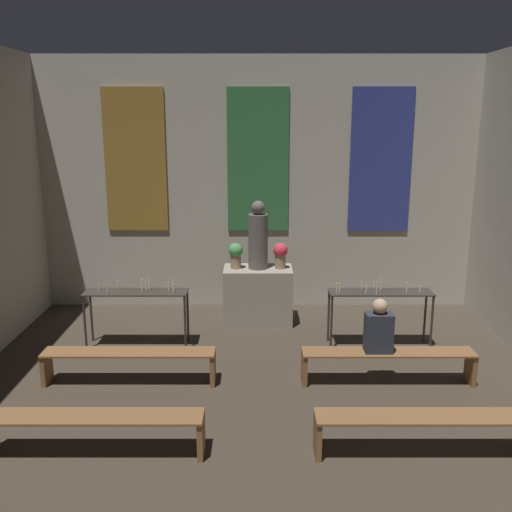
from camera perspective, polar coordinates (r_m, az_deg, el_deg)
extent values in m
cube|color=#B2AD9E|center=(10.55, -0.04, 7.10)|extent=(8.16, 0.12, 4.58)
cube|color=olive|center=(10.65, -12.21, 9.33)|extent=(1.11, 0.03, 2.56)
cube|color=#33723F|center=(10.43, -0.04, 9.55)|extent=(1.11, 0.03, 2.56)
cube|color=navy|center=(10.67, 12.12, 9.34)|extent=(1.11, 0.03, 2.56)
cube|color=gray|center=(9.93, -0.02, -3.94)|extent=(1.18, 0.69, 0.97)
cylinder|color=#5B5651|center=(9.69, -0.02, 1.45)|extent=(0.33, 0.33, 0.94)
sphere|color=#5B5651|center=(9.58, -0.02, 4.86)|extent=(0.23, 0.23, 0.23)
cylinder|color=#937A5B|center=(9.78, -2.26, -0.58)|extent=(0.18, 0.18, 0.23)
sphere|color=#4C9351|center=(9.73, -2.27, 0.58)|extent=(0.25, 0.25, 0.25)
cylinder|color=#937A5B|center=(9.78, 2.22, -0.57)|extent=(0.18, 0.18, 0.23)
sphere|color=#DB3342|center=(9.73, 2.23, 0.58)|extent=(0.25, 0.25, 0.25)
cube|color=#332D28|center=(9.00, -12.14, -3.57)|extent=(1.60, 0.41, 0.02)
cylinder|color=#332D28|center=(9.17, -16.96, -6.45)|extent=(0.04, 0.04, 0.86)
cylinder|color=#332D28|center=(8.85, -7.32, -6.67)|extent=(0.04, 0.04, 0.86)
cylinder|color=#332D28|center=(9.49, -16.37, -5.73)|extent=(0.04, 0.04, 0.86)
cylinder|color=#332D28|center=(9.18, -7.05, -5.92)|extent=(0.04, 0.04, 0.86)
cylinder|color=silver|center=(8.96, -11.13, -3.08)|extent=(0.02, 0.02, 0.14)
sphere|color=#F9CC4C|center=(8.93, -11.16, -2.57)|extent=(0.02, 0.02, 0.02)
cylinder|color=silver|center=(9.05, -10.81, -2.81)|extent=(0.02, 0.02, 0.17)
sphere|color=#F9CC4C|center=(9.02, -10.83, -2.23)|extent=(0.02, 0.02, 0.02)
cylinder|color=silver|center=(8.90, -8.95, -3.14)|extent=(0.02, 0.02, 0.12)
sphere|color=#F9CC4C|center=(8.88, -8.97, -2.68)|extent=(0.02, 0.02, 0.02)
cylinder|color=silver|center=(8.98, -11.56, -2.95)|extent=(0.02, 0.02, 0.17)
sphere|color=#F9CC4C|center=(8.95, -11.59, -2.36)|extent=(0.02, 0.02, 0.02)
cylinder|color=silver|center=(8.98, -14.88, -3.31)|extent=(0.02, 0.02, 0.12)
sphere|color=#F9CC4C|center=(8.96, -14.90, -2.87)|extent=(0.02, 0.02, 0.02)
cylinder|color=silver|center=(9.18, -13.85, -2.92)|extent=(0.02, 0.02, 0.11)
sphere|color=#F9CC4C|center=(9.16, -13.88, -2.53)|extent=(0.02, 0.02, 0.02)
cylinder|color=silver|center=(8.91, -8.51, -3.01)|extent=(0.02, 0.02, 0.15)
sphere|color=#F9CC4C|center=(8.89, -8.53, -2.46)|extent=(0.02, 0.02, 0.02)
cylinder|color=silver|center=(8.85, -8.47, -3.26)|extent=(0.02, 0.02, 0.11)
sphere|color=#F9CC4C|center=(8.84, -8.48, -2.85)|extent=(0.02, 0.02, 0.02)
cylinder|color=silver|center=(9.09, -15.66, -3.15)|extent=(0.02, 0.02, 0.12)
sphere|color=#F9CC4C|center=(9.07, -15.69, -2.72)|extent=(0.02, 0.02, 0.02)
cube|color=#332D28|center=(9.02, 12.13, -3.54)|extent=(1.60, 0.41, 0.02)
cylinder|color=#332D28|center=(8.86, 7.33, -6.65)|extent=(0.04, 0.04, 0.86)
cylinder|color=#332D28|center=(9.19, 16.95, -6.41)|extent=(0.04, 0.04, 0.86)
cylinder|color=#332D28|center=(9.19, 7.05, -5.90)|extent=(0.04, 0.04, 0.86)
cylinder|color=#332D28|center=(9.51, 16.33, -5.69)|extent=(0.04, 0.04, 0.86)
cylinder|color=silver|center=(9.12, 11.50, -2.93)|extent=(0.02, 0.02, 0.10)
sphere|color=#F9CC4C|center=(9.10, 11.52, -2.56)|extent=(0.02, 0.02, 0.02)
cylinder|color=silver|center=(8.81, 7.85, -3.26)|extent=(0.02, 0.02, 0.13)
sphere|color=#F9CC4C|center=(8.79, 7.86, -2.78)|extent=(0.02, 0.02, 0.02)
cylinder|color=silver|center=(9.09, 10.31, -2.94)|extent=(0.02, 0.02, 0.09)
sphere|color=#F9CC4C|center=(9.08, 10.33, -2.60)|extent=(0.02, 0.02, 0.02)
cylinder|color=silver|center=(9.00, 12.16, -2.91)|extent=(0.02, 0.02, 0.18)
sphere|color=#F9CC4C|center=(8.98, 12.19, -2.30)|extent=(0.02, 0.02, 0.02)
cylinder|color=silver|center=(9.10, 15.84, -3.23)|extent=(0.02, 0.02, 0.10)
sphere|color=#F9CC4C|center=(9.08, 15.86, -2.87)|extent=(0.02, 0.02, 0.02)
cylinder|color=silver|center=(9.02, 14.62, -3.11)|extent=(0.02, 0.02, 0.15)
sphere|color=#F9CC4C|center=(9.00, 14.65, -2.58)|extent=(0.02, 0.02, 0.02)
cylinder|color=silver|center=(8.83, 11.77, -3.22)|extent=(0.02, 0.02, 0.18)
sphere|color=#F9CC4C|center=(8.80, 11.80, -2.59)|extent=(0.02, 0.02, 0.02)
cylinder|color=silver|center=(8.85, 10.74, -3.41)|extent=(0.02, 0.02, 0.10)
sphere|color=#F9CC4C|center=(8.83, 10.76, -3.04)|extent=(0.02, 0.02, 0.02)
cylinder|color=silver|center=(8.79, 8.14, -3.28)|extent=(0.02, 0.02, 0.14)
sphere|color=#F9CC4C|center=(8.77, 8.16, -2.77)|extent=(0.02, 0.02, 0.02)
cube|color=brown|center=(6.42, -16.13, -15.20)|extent=(2.30, 0.36, 0.03)
cube|color=brown|center=(6.34, -5.72, -17.49)|extent=(0.06, 0.32, 0.43)
cube|color=brown|center=(6.44, 16.33, -15.13)|extent=(2.30, 0.36, 0.03)
cube|color=brown|center=(6.34, 5.96, -17.46)|extent=(0.06, 0.32, 0.43)
cube|color=brown|center=(7.90, -12.82, -9.37)|extent=(2.30, 0.36, 0.03)
cube|color=brown|center=(8.30, -20.43, -10.47)|extent=(0.06, 0.32, 0.43)
cube|color=brown|center=(7.83, -4.55, -11.09)|extent=(0.06, 0.32, 0.43)
cube|color=brown|center=(7.92, 12.88, -9.33)|extent=(2.30, 0.36, 0.03)
cube|color=brown|center=(7.84, 4.64, -11.08)|extent=(0.06, 0.32, 0.43)
cube|color=brown|center=(8.33, 20.46, -10.40)|extent=(0.06, 0.32, 0.43)
cube|color=#282D38|center=(7.78, 11.94, -7.48)|extent=(0.36, 0.24, 0.53)
sphere|color=tan|center=(7.66, 12.07, -4.92)|extent=(0.20, 0.20, 0.20)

